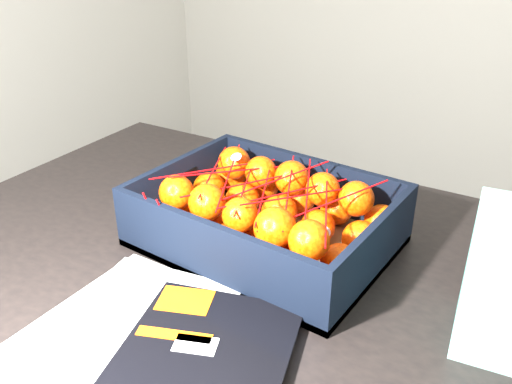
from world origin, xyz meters
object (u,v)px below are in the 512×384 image
Objects in this scene: table at (253,302)px; produce_crate at (266,226)px; retail_carton at (500,280)px; magazine_stack at (148,340)px.

table is 0.14m from produce_crate.
produce_crate is at bearing 94.61° from table.
table is 6.73× the size of retail_carton.
retail_carton is at bearing 37.21° from magazine_stack.
magazine_stack is at bearing -153.29° from retail_carton.
produce_crate is at bearing 92.96° from magazine_stack.
table is at bearing 92.68° from magazine_stack.
magazine_stack is 0.99× the size of produce_crate.
retail_carton is at bearing -3.82° from produce_crate.
magazine_stack is 0.46m from retail_carton.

